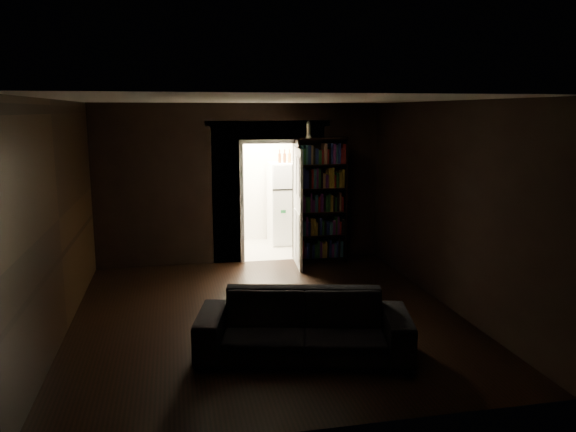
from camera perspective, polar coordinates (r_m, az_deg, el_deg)
ground at (r=7.54m, az=-2.12°, el=-10.07°), size 5.50×5.50×0.00m
room_walls at (r=8.17m, az=-3.52°, el=3.71°), size 5.02×5.61×2.84m
kitchen_alcove at (r=11.05m, az=-2.94°, el=3.06°), size 2.20×1.80×2.60m
sofa at (r=6.27m, az=1.59°, el=-10.08°), size 2.49×1.51×0.89m
bookshelf at (r=9.97m, az=3.33°, el=1.59°), size 0.91×0.36×2.20m
refrigerator at (r=11.37m, az=-0.05°, el=1.32°), size 0.89×0.85×1.65m
door at (r=9.64m, az=1.03°, el=0.84°), size 0.12×0.85×2.05m
figurine at (r=9.72m, az=2.09°, el=8.75°), size 0.12×0.12×0.29m
bottles at (r=11.18m, az=0.41°, el=6.13°), size 0.67×0.17×0.27m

